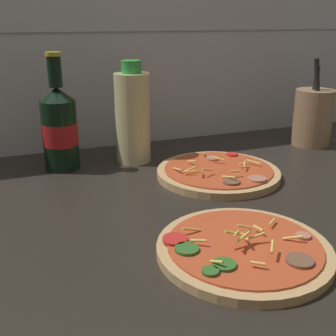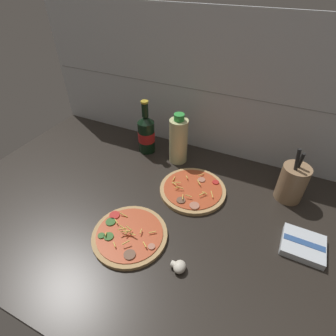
% 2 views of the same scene
% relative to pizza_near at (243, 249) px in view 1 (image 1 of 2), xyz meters
% --- Properties ---
extents(counter_slab, '(1.60, 0.90, 0.03)m').
position_rel_pizza_near_xyz_m(counter_slab, '(0.07, 0.12, -0.02)').
color(counter_slab, '#28231E').
rests_on(counter_slab, ground).
extents(tile_backsplash, '(1.60, 0.01, 0.60)m').
position_rel_pizza_near_xyz_m(tile_backsplash, '(0.07, 0.58, 0.27)').
color(tile_backsplash, silver).
rests_on(tile_backsplash, ground).
extents(pizza_near, '(0.24, 0.24, 0.05)m').
position_rel_pizza_near_xyz_m(pizza_near, '(0.00, 0.00, 0.00)').
color(pizza_near, tan).
rests_on(pizza_near, counter_slab).
extents(pizza_far, '(0.25, 0.25, 0.04)m').
position_rel_pizza_near_xyz_m(pizza_far, '(0.11, 0.28, 0.00)').
color(pizza_far, tan).
rests_on(pizza_far, counter_slab).
extents(beer_bottle, '(0.07, 0.07, 0.24)m').
position_rel_pizza_near_xyz_m(beer_bottle, '(-0.18, 0.45, 0.08)').
color(beer_bottle, black).
rests_on(beer_bottle, counter_slab).
extents(oil_bottle, '(0.08, 0.08, 0.22)m').
position_rel_pizza_near_xyz_m(oil_bottle, '(-0.02, 0.44, 0.09)').
color(oil_bottle, beige).
rests_on(oil_bottle, counter_slab).
extents(utensil_crock, '(0.10, 0.10, 0.22)m').
position_rel_pizza_near_xyz_m(utensil_crock, '(0.43, 0.40, 0.06)').
color(utensil_crock, '#9E7A56').
rests_on(utensil_crock, counter_slab).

